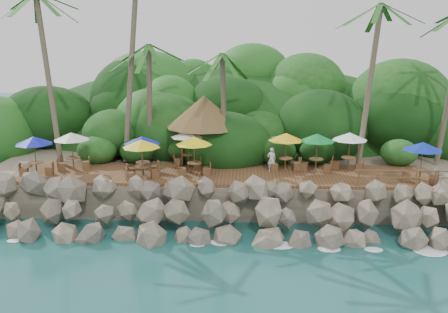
{
  "coord_description": "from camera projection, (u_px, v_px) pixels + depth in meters",
  "views": [
    {
      "loc": [
        1.42,
        -23.69,
        10.79
      ],
      "look_at": [
        0.0,
        6.0,
        3.4
      ],
      "focal_mm": 38.67,
      "sensor_mm": 36.0,
      "label": 1
    }
  ],
  "objects": [
    {
      "name": "waiter",
      "position": [
        272.0,
        160.0,
        31.12
      ],
      "size": [
        0.63,
        0.47,
        1.58
      ],
      "primitive_type": "imported",
      "rotation": [
        0.0,
        0.0,
        3.31
      ],
      "color": "silver",
      "rests_on": "terrace"
    },
    {
      "name": "seawall",
      "position": [
        221.0,
        212.0,
        27.29
      ],
      "size": [
        29.0,
        4.0,
        2.3
      ],
      "primitive_type": null,
      "color": "gray",
      "rests_on": "ground"
    },
    {
      "name": "dining_clusters",
      "position": [
        214.0,
        142.0,
        30.37
      ],
      "size": [
        25.9,
        5.5,
        2.49
      ],
      "color": "brown",
      "rests_on": "terrace"
    },
    {
      "name": "palms",
      "position": [
        227.0,
        14.0,
        31.27
      ],
      "size": [
        32.96,
        7.07,
        14.01
      ],
      "color": "brown",
      "rests_on": "ground"
    },
    {
      "name": "jungle_foliage",
      "position": [
        229.0,
        170.0,
        40.17
      ],
      "size": [
        44.0,
        16.0,
        12.0
      ],
      "primitive_type": null,
      "color": "#143811",
      "rests_on": "ground"
    },
    {
      "name": "land_base",
      "position": [
        230.0,
        155.0,
        40.89
      ],
      "size": [
        32.0,
        25.2,
        2.1
      ],
      "primitive_type": "cube",
      "color": "gray",
      "rests_on": "ground"
    },
    {
      "name": "railing",
      "position": [
        416.0,
        177.0,
        27.95
      ],
      "size": [
        7.2,
        0.1,
        1.0
      ],
      "color": "brown",
      "rests_on": "terrace"
    },
    {
      "name": "ground",
      "position": [
        219.0,
        246.0,
        25.63
      ],
      "size": [
        140.0,
        140.0,
        0.0
      ],
      "primitive_type": "plane",
      "color": "#19514F",
      "rests_on": "ground"
    },
    {
      "name": "jungle_hill",
      "position": [
        232.0,
        147.0,
        48.41
      ],
      "size": [
        44.8,
        28.0,
        15.4
      ],
      "primitive_type": "ellipsoid",
      "color": "#143811",
      "rests_on": "ground"
    },
    {
      "name": "foam_line",
      "position": [
        219.0,
        243.0,
        25.92
      ],
      "size": [
        25.2,
        0.8,
        0.06
      ],
      "color": "white",
      "rests_on": "ground"
    },
    {
      "name": "palapa",
      "position": [
        204.0,
        111.0,
        33.23
      ],
      "size": [
        5.23,
        5.23,
        4.6
      ],
      "color": "brown",
      "rests_on": "ground"
    },
    {
      "name": "terrace",
      "position": [
        224.0,
        175.0,
        30.92
      ],
      "size": [
        26.0,
        5.0,
        0.2
      ],
      "primitive_type": "cube",
      "color": "brown",
      "rests_on": "land_base"
    }
  ]
}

